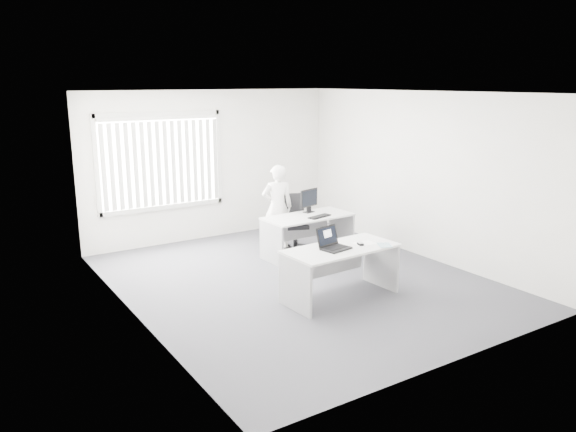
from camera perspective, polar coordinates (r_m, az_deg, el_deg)
ground at (r=8.58m, az=1.11°, el=-6.59°), size 6.00×6.00×0.00m
wall_back at (r=10.79m, az=-7.79°, el=5.15°), size 5.00×0.02×2.80m
wall_front at (r=6.02m, az=17.29°, el=-2.08°), size 5.00×0.02×2.80m
wall_left at (r=7.15m, az=-15.73°, el=0.46°), size 0.02×6.00×2.80m
wall_right at (r=9.80m, az=13.42°, el=4.06°), size 0.02×6.00×2.80m
ceiling at (r=8.06m, az=1.20°, el=12.45°), size 5.00×6.00×0.02m
window at (r=10.36m, az=-12.76°, el=5.43°), size 2.32×0.06×1.76m
blinds at (r=10.30m, az=-12.63°, el=5.23°), size 2.20×0.10×1.50m
desk_near at (r=7.81m, az=5.37°, el=-4.63°), size 1.64×0.83×0.73m
desk_far at (r=9.67m, az=2.04°, el=-1.10°), size 1.58×0.79×0.71m
office_chair at (r=10.16m, az=0.68°, el=-1.57°), size 0.72×0.72×0.98m
person at (r=10.00m, az=-1.08°, el=0.90°), size 0.65×0.54×1.53m
laptop at (r=7.61m, az=4.92°, el=-2.33°), size 0.44×0.41×0.30m
paper_sheet at (r=7.98m, az=7.74°, el=-2.75°), size 0.31×0.23×0.00m
mouse at (r=7.88m, az=7.36°, el=-2.78°), size 0.09×0.12×0.04m
booklet at (r=7.91m, az=9.82°, el=-2.94°), size 0.26×0.28×0.01m
keyboard at (r=9.53m, az=3.23°, el=-0.05°), size 0.47×0.25×0.02m
monitor at (r=9.82m, az=2.14°, el=1.56°), size 0.43×0.22×0.41m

